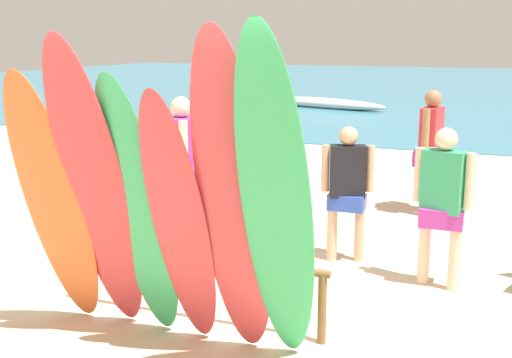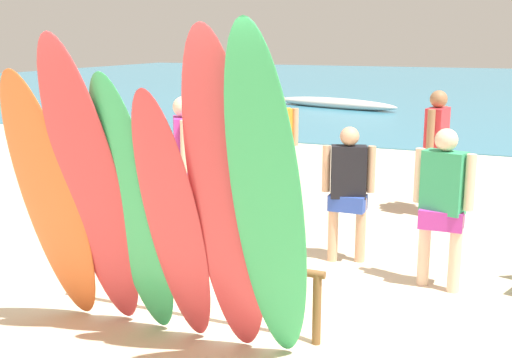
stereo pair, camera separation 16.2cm
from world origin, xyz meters
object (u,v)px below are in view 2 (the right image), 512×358
(surfboard_green_2, at_px, (134,211))
(beachgoer_strolling, at_px, (277,140))
(surfboard_orange_0, at_px, (51,202))
(surfboard_red_4, at_px, (226,203))
(beachgoer_by_water, at_px, (348,185))
(beachgoer_midbeach, at_px, (184,160))
(surfboard_red_1, at_px, (92,192))
(beachgoer_photographing, at_px, (436,144))
(surfboard_green_5, at_px, (268,208))
(surfboard_rack, at_px, (192,269))
(distant_boat, at_px, (335,103))
(beachgoer_near_rack, at_px, (443,198))
(surfboard_red_3, at_px, (174,224))

(surfboard_green_2, bearing_deg, beachgoer_strolling, 101.63)
(surfboard_orange_0, distance_m, surfboard_red_4, 1.58)
(beachgoer_by_water, bearing_deg, beachgoer_midbeach, -14.69)
(beachgoer_strolling, bearing_deg, surfboard_red_1, 63.64)
(beachgoer_photographing, bearing_deg, surfboard_green_5, -175.66)
(surfboard_rack, height_order, beachgoer_photographing, beachgoer_photographing)
(surfboard_red_1, height_order, distant_boat, surfboard_red_1)
(beachgoer_midbeach, bearing_deg, surfboard_red_4, -176.82)
(surfboard_green_2, bearing_deg, beachgoer_near_rack, 50.31)
(surfboard_red_3, distance_m, beachgoer_photographing, 5.07)
(beachgoer_photographing, distance_m, beachgoer_by_water, 2.43)
(surfboard_red_4, relative_size, beachgoer_photographing, 1.52)
(surfboard_rack, xyz_separation_m, surfboard_green_5, (0.95, -0.66, 0.79))
(beachgoer_strolling, bearing_deg, surfboard_red_3, 72.04)
(beachgoer_photographing, relative_size, distant_boat, 0.36)
(beachgoer_strolling, distance_m, beachgoer_photographing, 2.21)
(surfboard_rack, distance_m, beachgoer_by_water, 2.19)
(beachgoer_strolling, height_order, beachgoer_by_water, beachgoer_strolling)
(surfboard_red_3, bearing_deg, beachgoer_midbeach, 118.80)
(beachgoer_strolling, bearing_deg, surfboard_orange_0, 58.41)
(surfboard_green_2, height_order, distant_boat, surfboard_green_2)
(beachgoer_photographing, bearing_deg, beachgoer_midbeach, 143.81)
(surfboard_green_5, relative_size, beachgoer_by_water, 1.81)
(beachgoer_near_rack, xyz_separation_m, beachgoer_midbeach, (-2.94, 0.31, 0.10))
(surfboard_green_5, xyz_separation_m, beachgoer_strolling, (-1.75, 4.78, -0.34))
(beachgoer_midbeach, bearing_deg, beachgoer_near_rack, -127.33)
(beachgoer_by_water, bearing_deg, surfboard_green_2, 50.28)
(surfboard_red_4, xyz_separation_m, beachgoer_by_water, (0.20, 2.60, -0.40))
(beachgoer_by_water, bearing_deg, distant_boat, -91.40)
(surfboard_red_1, xyz_separation_m, beachgoer_photographing, (1.93, 4.94, -0.24))
(surfboard_green_2, bearing_deg, surfboard_red_3, -2.50)
(surfboard_red_3, xyz_separation_m, beachgoer_strolling, (-0.96, 4.68, -0.11))
(beachgoer_photographing, bearing_deg, surfboard_green_2, 171.17)
(beachgoer_near_rack, height_order, distant_boat, beachgoer_near_rack)
(beachgoer_strolling, bearing_deg, beachgoer_by_water, 97.72)
(surfboard_green_5, relative_size, beachgoer_photographing, 1.57)
(beachgoer_near_rack, relative_size, beachgoer_photographing, 0.92)
(beachgoer_photographing, bearing_deg, beachgoer_strolling, 105.56)
(beachgoer_photographing, xyz_separation_m, beachgoer_by_water, (-0.59, -2.35, -0.13))
(surfboard_rack, height_order, surfboard_red_1, surfboard_red_1)
(surfboard_green_2, height_order, surfboard_red_4, surfboard_red_4)
(surfboard_green_5, bearing_deg, surfboard_rack, 142.24)
(beachgoer_strolling, relative_size, beachgoer_midbeach, 0.93)
(surfboard_rack, distance_m, surfboard_red_4, 1.15)
(surfboard_red_3, distance_m, distant_boat, 17.96)
(surfboard_rack, relative_size, beachgoer_photographing, 1.37)
(surfboard_red_1, bearing_deg, surfboard_rack, 44.72)
(surfboard_orange_0, bearing_deg, beachgoer_strolling, 89.15)
(surfboard_green_5, height_order, beachgoer_near_rack, surfboard_green_5)
(surfboard_green_5, relative_size, distant_boat, 0.57)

